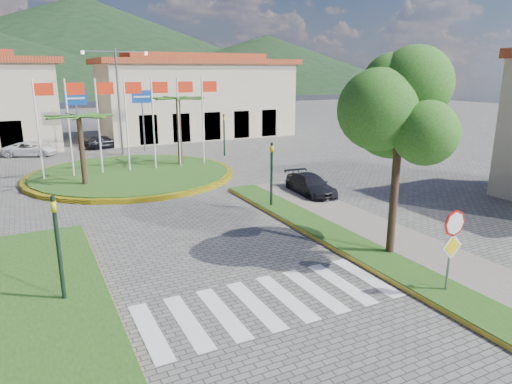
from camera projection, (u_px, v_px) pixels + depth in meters
name	position (u px, v px, depth m)	size (l,w,h in m)	color
ground	(357.00, 384.00, 9.65)	(160.00, 160.00, 0.00)	#575553
sidewalk_right	(471.00, 285.00, 13.97)	(4.00, 28.00, 0.15)	gray
verge_right	(443.00, 293.00, 13.44)	(1.60, 28.00, 0.18)	#214413
median_left	(13.00, 320.00, 11.97)	(5.00, 14.00, 0.18)	#214413
crosswalk	(267.00, 302.00, 13.10)	(8.00, 3.00, 0.01)	silver
roundabout_island	(132.00, 174.00, 28.57)	(12.70, 12.70, 6.00)	yellow
stop_sign	(452.00, 238.00, 13.01)	(0.80, 0.11, 2.65)	slate
deciduous_tree	(401.00, 110.00, 15.02)	(3.60, 3.60, 6.80)	black
traffic_light_left	(58.00, 240.00, 12.49)	(0.15, 0.18, 3.20)	black
traffic_light_right	(272.00, 169.00, 21.46)	(0.15, 0.18, 3.20)	black
traffic_light_far	(224.00, 131.00, 35.05)	(0.18, 0.15, 3.20)	black
direction_sign_west	(77.00, 110.00, 34.57)	(1.60, 0.14, 5.20)	slate
direction_sign_east	(143.00, 108.00, 36.75)	(1.60, 0.14, 5.20)	slate
street_lamp_centre	(119.00, 97.00, 34.79)	(4.80, 0.16, 8.00)	slate
building_right	(195.00, 96.00, 45.76)	(19.08, 9.54, 8.05)	#C1B592
hill_far_mid	(84.00, 44.00, 150.28)	(180.00, 180.00, 30.00)	black
hill_far_east	(267.00, 63.00, 154.24)	(120.00, 120.00, 18.00)	black
white_van	(30.00, 149.00, 35.30)	(1.79, 3.89, 1.08)	silver
car_dark_a	(104.00, 142.00, 38.91)	(1.32, 3.28, 1.12)	black
car_dark_b	(191.00, 131.00, 45.14)	(1.35, 3.87, 1.27)	black
car_side_right	(311.00, 185.00, 24.11)	(1.56, 3.84, 1.11)	black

